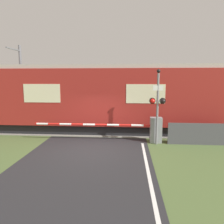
# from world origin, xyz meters

# --- Properties ---
(ground_plane) EXTENTS (80.00, 80.00, 0.00)m
(ground_plane) POSITION_xyz_m (0.00, 0.00, 0.00)
(ground_plane) COLOR #4C6033
(track_bed) EXTENTS (36.00, 3.20, 0.13)m
(track_bed) POSITION_xyz_m (0.00, 3.69, 0.02)
(track_bed) COLOR gray
(track_bed) RESTS_ON ground_plane
(train) EXTENTS (21.23, 3.09, 4.11)m
(train) POSITION_xyz_m (-3.21, 3.69, 2.10)
(train) COLOR black
(train) RESTS_ON ground_plane
(crossing_barrier) EXTENTS (6.77, 0.44, 1.32)m
(crossing_barrier) POSITION_xyz_m (2.56, 1.32, 0.70)
(crossing_barrier) COLOR gray
(crossing_barrier) RESTS_ON ground_plane
(signal_post) EXTENTS (0.81, 0.26, 3.75)m
(signal_post) POSITION_xyz_m (3.14, 0.98, 2.12)
(signal_post) COLOR gray
(signal_post) RESTS_ON ground_plane
(catenary_pole) EXTENTS (0.20, 1.90, 5.74)m
(catenary_pole) POSITION_xyz_m (-6.33, 6.00, 3.02)
(catenary_pole) COLOR slate
(catenary_pole) RESTS_ON ground_plane
(roadside_fence) EXTENTS (3.57, 0.06, 1.10)m
(roadside_fence) POSITION_xyz_m (5.50, 1.05, 0.55)
(roadside_fence) COLOR #4C4C51
(roadside_fence) RESTS_ON ground_plane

